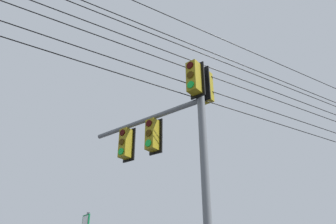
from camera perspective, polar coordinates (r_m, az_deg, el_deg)
name	(u,v)px	position (r m, az deg, el deg)	size (l,w,h in m)	color
signal_mast_assembly	(176,139)	(8.36, 1.52, -4.93)	(4.21, 1.11, 6.83)	slate
overhead_wire_span	(228,75)	(9.51, 10.84, 6.66)	(11.41, 20.28, 2.70)	black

